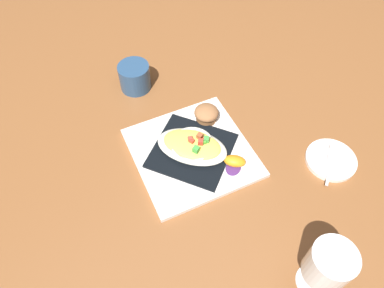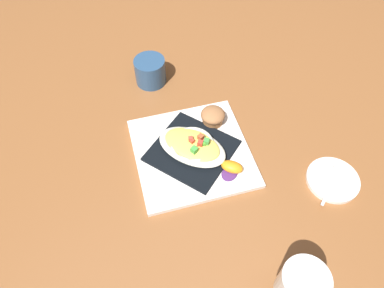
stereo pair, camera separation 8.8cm
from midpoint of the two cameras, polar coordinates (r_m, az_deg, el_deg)
name	(u,v)px [view 2 (the right image)]	position (r m, az deg, el deg)	size (l,w,h in m)	color
ground_plane	(192,154)	(0.92, 2.75, -1.75)	(2.60, 2.60, 0.00)	brown
square_plate	(192,153)	(0.91, 2.77, -1.53)	(0.28, 0.28, 0.01)	white
folded_napkin	(192,150)	(0.90, 2.79, -1.19)	(0.18, 0.18, 0.01)	black
gratin_dish	(192,146)	(0.89, 2.86, -0.45)	(0.20, 0.18, 0.04)	silver
muffin	(213,116)	(0.95, 5.93, 4.17)	(0.06, 0.06, 0.04)	#9B6439
orange_garnish	(232,168)	(0.88, 9.08, -3.95)	(0.07, 0.07, 0.02)	#4D2765
coffee_mug	(150,72)	(1.06, -4.15, 11.09)	(0.11, 0.09, 0.08)	navy
stemmed_glass	(300,287)	(0.71, 20.27, -20.52)	(0.08, 0.08, 0.15)	white
creamer_saucer	(333,180)	(0.95, 23.69, -5.35)	(0.12, 0.12, 0.01)	white
spoon	(333,180)	(0.93, 23.75, -5.41)	(0.07, 0.09, 0.01)	silver
creamer_cup_0	(338,168)	(0.95, 24.41, -3.66)	(0.02, 0.02, 0.02)	silver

